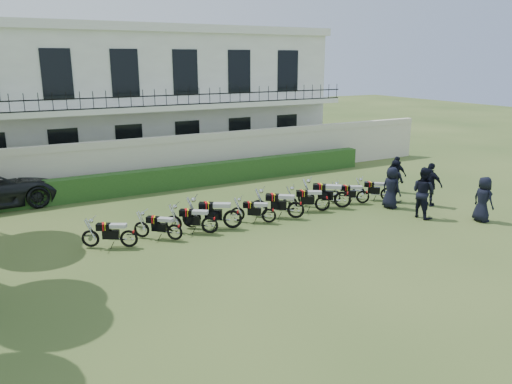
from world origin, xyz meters
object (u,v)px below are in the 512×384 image
at_px(officer_2, 430,185).
at_px(officer_5, 396,174).
at_px(motorcycle_5, 296,206).
at_px(motorcycle_7, 343,196).
at_px(officer_4, 395,181).
at_px(motorcycle_3, 233,214).
at_px(motorcycle_0, 129,234).
at_px(officer_1, 423,192).
at_px(motorcycle_1, 175,228).
at_px(motorcycle_8, 363,194).
at_px(motorcycle_9, 387,191).
at_px(motorcycle_6, 323,200).
at_px(motorcycle_4, 269,212).
at_px(officer_3, 391,188).
at_px(officer_0, 483,199).
at_px(motorcycle_2, 210,221).

relative_size(officer_2, officer_5, 1.09).
relative_size(motorcycle_5, motorcycle_7, 0.97).
bearing_deg(officer_4, motorcycle_3, 95.77).
bearing_deg(officer_2, motorcycle_7, 53.71).
relative_size(motorcycle_0, motorcycle_3, 0.86).
relative_size(motorcycle_7, officer_1, 0.88).
xyz_separation_m(motorcycle_1, motorcycle_8, (8.21, 0.37, -0.00)).
xyz_separation_m(motorcycle_7, officer_4, (2.55, -0.18, 0.35)).
bearing_deg(motorcycle_9, motorcycle_7, 130.48).
relative_size(motorcycle_1, motorcycle_3, 0.72).
bearing_deg(motorcycle_6, motorcycle_4, 124.84).
xyz_separation_m(motorcycle_6, motorcycle_9, (3.24, -0.09, -0.03)).
relative_size(motorcycle_1, officer_2, 0.76).
distance_m(motorcycle_7, officer_3, 1.95).
xyz_separation_m(motorcycle_0, motorcycle_3, (3.64, 0.05, 0.08)).
xyz_separation_m(motorcycle_5, officer_3, (4.08, -0.61, 0.32)).
bearing_deg(motorcycle_7, motorcycle_1, 131.94).
relative_size(motorcycle_3, motorcycle_7, 1.09).
bearing_deg(motorcycle_5, motorcycle_3, 126.20).
distance_m(motorcycle_6, officer_4, 3.51).
bearing_deg(motorcycle_6, officer_0, -100.97).
relative_size(motorcycle_1, motorcycle_5, 0.81).
relative_size(motorcycle_0, officer_3, 0.96).
height_order(motorcycle_1, officer_3, officer_3).
height_order(motorcycle_2, officer_5, officer_5).
xyz_separation_m(motorcycle_0, officer_4, (11.08, -0.02, 0.43)).
xyz_separation_m(officer_1, officer_2, (1.39, 0.94, -0.08)).
relative_size(officer_3, officer_4, 0.94).
relative_size(motorcycle_6, officer_3, 1.00).
distance_m(motorcycle_2, motorcycle_3, 0.92).
bearing_deg(motorcycle_1, officer_3, -52.26).
xyz_separation_m(officer_0, officer_5, (0.22, 4.60, -0.03)).
bearing_deg(motorcycle_9, officer_2, -101.91).
height_order(motorcycle_5, officer_5, officer_5).
bearing_deg(officer_2, officer_0, 170.14).
height_order(motorcycle_1, motorcycle_6, motorcycle_6).
bearing_deg(motorcycle_5, officer_3, -59.72).
bearing_deg(motorcycle_5, officer_1, -77.47).
distance_m(motorcycle_0, motorcycle_5, 6.19).
bearing_deg(officer_3, motorcycle_7, 53.26).
bearing_deg(motorcycle_4, motorcycle_0, 126.99).
relative_size(motorcycle_1, officer_3, 0.80).
relative_size(motorcycle_1, officer_0, 0.80).
relative_size(motorcycle_9, officer_1, 0.70).
xyz_separation_m(motorcycle_1, officer_3, (8.80, -0.59, 0.40)).
distance_m(motorcycle_4, officer_4, 6.04).
bearing_deg(motorcycle_2, motorcycle_7, -51.89).
relative_size(motorcycle_8, motorcycle_9, 1.10).
relative_size(motorcycle_3, officer_3, 1.12).
distance_m(motorcycle_0, motorcycle_6, 7.60).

